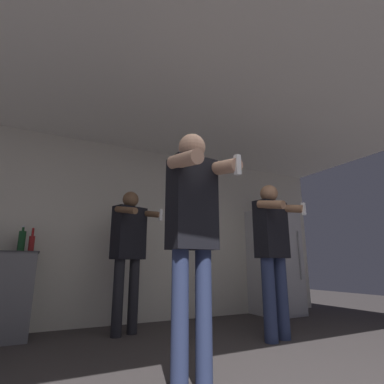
{
  "coord_description": "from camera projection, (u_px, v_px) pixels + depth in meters",
  "views": [
    {
      "loc": [
        -1.25,
        -0.91,
        0.79
      ],
      "look_at": [
        -0.27,
        0.99,
        1.31
      ],
      "focal_mm": 28.0,
      "sensor_mm": 36.0,
      "label": 1
    }
  ],
  "objects": [
    {
      "name": "wall_back",
      "position": [
        133.0,
        231.0,
        4.41
      ],
      "size": [
        7.0,
        0.06,
        2.55
      ],
      "color": "beige",
      "rests_on": "ground_plane"
    },
    {
      "name": "ceiling_slab",
      "position": [
        185.0,
        95.0,
        3.23
      ],
      "size": [
        7.0,
        3.91,
        0.05
      ],
      "color": "silver",
      "rests_on": "wall_back"
    },
    {
      "name": "refrigerator",
      "position": [
        275.0,
        261.0,
        5.04
      ],
      "size": [
        0.66,
        0.71,
        1.71
      ],
      "color": "silver",
      "rests_on": "ground_plane"
    },
    {
      "name": "bottle_red_label",
      "position": [
        22.0,
        241.0,
        3.54
      ],
      "size": [
        0.08,
        0.08,
        0.31
      ],
      "color": "#194723",
      "rests_on": "counter"
    },
    {
      "name": "bottle_brown_liquor",
      "position": [
        32.0,
        243.0,
        3.58
      ],
      "size": [
        0.06,
        0.06,
        0.29
      ],
      "color": "maroon",
      "rests_on": "counter"
    },
    {
      "name": "person_woman_foreground",
      "position": [
        193.0,
        224.0,
        2.13
      ],
      "size": [
        0.44,
        0.47,
        1.76
      ],
      "color": "navy",
      "rests_on": "ground_plane"
    },
    {
      "name": "person_man_side",
      "position": [
        273.0,
        248.0,
        3.4
      ],
      "size": [
        0.53,
        0.5,
        1.71
      ],
      "color": "navy",
      "rests_on": "ground_plane"
    },
    {
      "name": "person_spectator_back",
      "position": [
        129.0,
        246.0,
        3.65
      ],
      "size": [
        0.56,
        0.59,
        1.69
      ],
      "color": "black",
      "rests_on": "ground_plane"
    }
  ]
}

